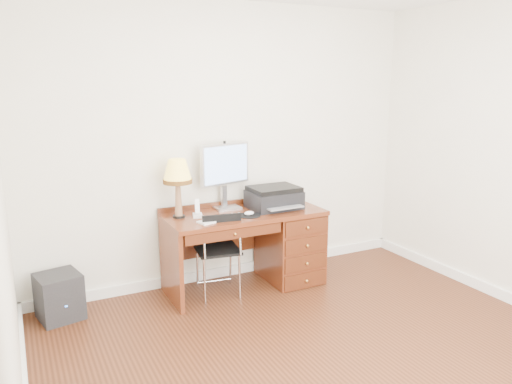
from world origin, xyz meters
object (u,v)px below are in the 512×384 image
desk (274,241)px  printer (274,198)px  equipment_box (59,296)px  chair (220,245)px  monitor (226,168)px  leg_lamp (177,175)px  phone (197,212)px

desk → printer: printer is taller
printer → equipment_box: (-2.00, 0.08, -0.66)m
chair → monitor: bearing=66.3°
leg_lamp → phone: size_ratio=3.12×
monitor → leg_lamp: bearing=179.3°
desk → equipment_box: desk is taller
leg_lamp → chair: size_ratio=0.66×
phone → printer: bearing=13.8°
leg_lamp → equipment_box: size_ratio=1.37×
desk → equipment_box: bearing=177.2°
equipment_box → printer: bearing=-14.6°
desk → phone: size_ratio=8.73×
desk → chair: size_ratio=1.83×
phone → equipment_box: bearing=-168.8°
desk → printer: bearing=64.9°
desk → chair: bearing=-170.8°
monitor → printer: bearing=-41.4°
monitor → equipment_box: monitor is taller
desk → monitor: (-0.41, 0.22, 0.74)m
chair → equipment_box: chair is taller
desk → leg_lamp: size_ratio=2.80×
equipment_box → monitor: bearing=-7.7°
leg_lamp → monitor: bearing=13.8°
desk → equipment_box: 2.01m
monitor → equipment_box: size_ratio=1.62×
monitor → phone: size_ratio=3.68×
printer → phone: bearing=178.2°
desk → printer: size_ratio=3.09×
phone → equipment_box: phone is taller
printer → equipment_box: 2.11m
leg_lamp → equipment_box: 1.43m
monitor → desk: bearing=-43.2°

